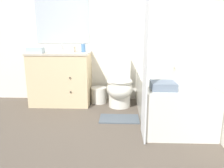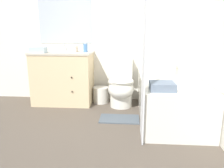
{
  "view_description": "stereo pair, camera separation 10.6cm",
  "coord_description": "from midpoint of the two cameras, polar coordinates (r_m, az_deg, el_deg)",
  "views": [
    {
      "loc": [
        0.18,
        -1.87,
        1.14
      ],
      "look_at": [
        0.08,
        0.79,
        0.5
      ],
      "focal_mm": 35.0,
      "sensor_mm": 36.0,
      "label": 1
    },
    {
      "loc": [
        0.28,
        -1.87,
        1.14
      ],
      "look_at": [
        0.08,
        0.79,
        0.5
      ],
      "focal_mm": 35.0,
      "sensor_mm": 36.0,
      "label": 2
    }
  ],
  "objects": [
    {
      "name": "vanity_cabinet",
      "position": [
        3.58,
        -13.98,
        1.61
      ],
      "size": [
        0.93,
        0.56,
        0.83
      ],
      "color": "beige",
      "rests_on": "ground_plane"
    },
    {
      "name": "sink_faucet",
      "position": [
        3.7,
        -13.56,
        8.9
      ],
      "size": [
        0.14,
        0.12,
        0.12
      ],
      "color": "silver",
      "rests_on": "vanity_cabinet"
    },
    {
      "name": "bath_towel_folded",
      "position": [
        2.41,
        12.01,
        -0.4
      ],
      "size": [
        0.27,
        0.25,
        0.08
      ],
      "color": "slate",
      "rests_on": "bathtub"
    },
    {
      "name": "ground_plane",
      "position": [
        2.2,
        -4.35,
        -17.64
      ],
      "size": [
        14.0,
        14.0,
        0.0
      ],
      "primitive_type": "plane",
      "color": "brown"
    },
    {
      "name": "toilet",
      "position": [
        3.37,
        1.09,
        -0.64
      ],
      "size": [
        0.39,
        0.64,
        0.73
      ],
      "color": "silver",
      "rests_on": "ground_plane"
    },
    {
      "name": "bath_mat",
      "position": [
        2.94,
        0.87,
        -9.06
      ],
      "size": [
        0.52,
        0.3,
        0.02
      ],
      "color": "#4C5660",
      "rests_on": "ground_plane"
    },
    {
      "name": "bathtub",
      "position": [
        3.05,
        13.52,
        -3.45
      ],
      "size": [
        0.77,
        1.53,
        0.53
      ],
      "color": "silver",
      "rests_on": "ground_plane"
    },
    {
      "name": "soap_dispenser",
      "position": [
        3.46,
        -8.36,
        9.37
      ],
      "size": [
        0.07,
        0.07,
        0.15
      ],
      "color": "#4C7AB2",
      "rests_on": "vanity_cabinet"
    },
    {
      "name": "wall_back",
      "position": [
        3.66,
        -1.6,
        15.3
      ],
      "size": [
        8.0,
        0.06,
        2.5
      ],
      "color": "white",
      "rests_on": "ground_plane"
    },
    {
      "name": "hand_towel_folded",
      "position": [
        3.46,
        -20.18,
        8.28
      ],
      "size": [
        0.24,
        0.14,
        0.09
      ],
      "color": "silver",
      "rests_on": "vanity_cabinet"
    },
    {
      "name": "shower_curtain",
      "position": [
        2.25,
        7.53,
        8.6
      ],
      "size": [
        0.02,
        0.37,
        1.89
      ],
      "color": "white",
      "rests_on": "ground_plane"
    },
    {
      "name": "wastebasket",
      "position": [
        3.58,
        -4.26,
        -2.89
      ],
      "size": [
        0.25,
        0.25,
        0.25
      ],
      "color": "silver",
      "rests_on": "ground_plane"
    },
    {
      "name": "tissue_box",
      "position": [
        3.53,
        -11.54,
        8.95
      ],
      "size": [
        0.12,
        0.14,
        0.11
      ],
      "color": "beige",
      "rests_on": "vanity_cabinet"
    },
    {
      "name": "wall_right",
      "position": [
        2.93,
        23.38,
        14.65
      ],
      "size": [
        0.05,
        2.75,
        2.5
      ],
      "color": "white",
      "rests_on": "ground_plane"
    }
  ]
}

